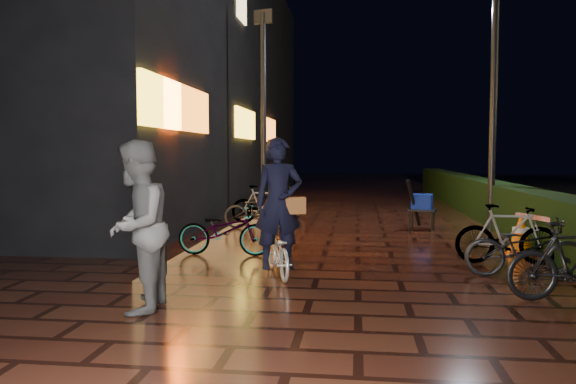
# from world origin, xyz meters

# --- Properties ---
(ground) EXTENTS (80.00, 80.00, 0.00)m
(ground) POSITION_xyz_m (0.00, 0.00, 0.00)
(ground) COLOR #381911
(ground) RESTS_ON ground
(hedge) EXTENTS (0.70, 20.00, 1.00)m
(hedge) POSITION_xyz_m (3.30, 8.00, 0.50)
(hedge) COLOR black
(hedge) RESTS_ON ground
(bystander_person) EXTENTS (0.77, 0.95, 1.85)m
(bystander_person) POSITION_xyz_m (-2.37, -2.37, 0.93)
(bystander_person) COLOR #575759
(bystander_person) RESTS_ON ground
(storefront_block) EXTENTS (12.09, 22.00, 9.00)m
(storefront_block) POSITION_xyz_m (-9.50, 11.50, 4.50)
(storefront_block) COLOR black
(storefront_block) RESTS_ON ground
(lamp_post_hedge) EXTENTS (0.54, 0.15, 5.71)m
(lamp_post_hedge) POSITION_xyz_m (2.95, 4.84, 3.14)
(lamp_post_hedge) COLOR black
(lamp_post_hedge) RESTS_ON ground
(lamp_post_sf) EXTENTS (0.52, 0.21, 5.43)m
(lamp_post_sf) POSITION_xyz_m (-2.48, 6.60, 2.99)
(lamp_post_sf) COLOR black
(lamp_post_sf) RESTS_ON ground
(cyclist) EXTENTS (0.88, 1.42, 1.92)m
(cyclist) POSITION_xyz_m (-1.10, -0.47, 0.71)
(cyclist) COLOR silver
(cyclist) RESTS_ON ground
(traffic_barrier) EXTENTS (1.05, 1.72, 0.71)m
(traffic_barrier) POSITION_xyz_m (2.97, 1.02, 0.35)
(traffic_barrier) COLOR red
(traffic_barrier) RESTS_ON ground
(cart_assembly) EXTENTS (0.74, 0.63, 1.14)m
(cart_assembly) POSITION_xyz_m (1.41, 4.66, 0.58)
(cart_assembly) COLOR black
(cart_assembly) RESTS_ON ground
(parked_bikes_storefront) EXTENTS (1.68, 6.07, 0.92)m
(parked_bikes_storefront) POSITION_xyz_m (-2.22, 4.26, 0.43)
(parked_bikes_storefront) COLOR black
(parked_bikes_storefront) RESTS_ON ground
(parked_bikes_hedge) EXTENTS (1.80, 2.69, 0.92)m
(parked_bikes_hedge) POSITION_xyz_m (2.33, -0.24, 0.44)
(parked_bikes_hedge) COLOR black
(parked_bikes_hedge) RESTS_ON ground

